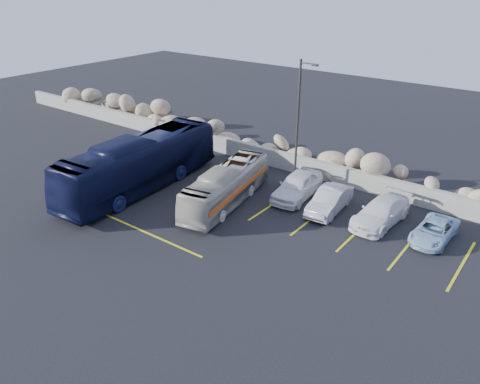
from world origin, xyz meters
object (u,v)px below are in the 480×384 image
Objects in this scene: tour_coach at (140,163)px; car_d at (434,231)px; lamppost at (298,123)px; vintage_bus at (226,186)px; car_b at (330,200)px; car_a at (297,186)px; car_c at (381,212)px.

tour_coach reaches higher than car_d.
tour_coach is (-7.88, -5.57, -2.65)m from lamppost.
vintage_bus is 1.99× the size of car_b.
car_b is at bearing 17.02° from vintage_bus.
car_d is at bearing -5.96° from car_a.
lamppost is 0.68× the size of tour_coach.
car_b is at bearing -23.45° from lamppost.
vintage_bus reaches higher than car_a.
car_c is at bearing 10.56° from vintage_bus.
vintage_bus is 2.20× the size of car_d.
tour_coach reaches higher than vintage_bus.
vintage_bus is at bearing -118.84° from lamppost.
vintage_bus is at bearing 11.09° from tour_coach.
lamppost is 2.00× the size of car_b.
lamppost is 3.70m from car_a.
lamppost is 7.00m from car_c.
lamppost is at bearing 121.79° from car_a.
tour_coach is at bearing -175.51° from vintage_bus.
lamppost reaches higher than vintage_bus.
vintage_bus reaches higher than car_d.
vintage_bus reaches higher than car_b.
tour_coach is (-5.64, -1.51, 0.54)m from vintage_bus.
tour_coach is at bearing -156.41° from car_a.
car_c is (8.14, 3.13, -0.46)m from vintage_bus.
lamppost is 5.63m from vintage_bus.
car_b is 0.89× the size of car_c.
tour_coach is 2.65× the size of car_c.
car_c is (13.78, 4.64, -1.00)m from tour_coach.
lamppost reaches higher than car_b.
vintage_bus is 4.32m from car_a.
car_a is (2.90, 3.19, -0.35)m from vintage_bus.
vintage_bus is 1.78× the size of car_a.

